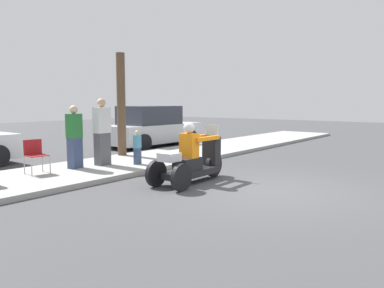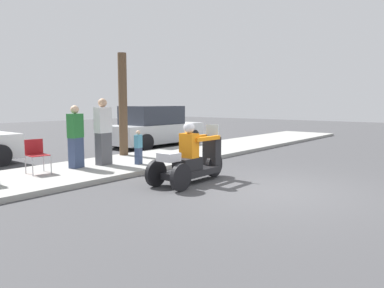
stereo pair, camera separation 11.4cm
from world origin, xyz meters
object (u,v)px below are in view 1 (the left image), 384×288
Objects in this scene: spectator_far_back at (102,133)px; spectator_near_curb at (137,148)px; tree_trunk at (121,105)px; parked_car_lot_far at (152,127)px; spectator_mid_group at (75,138)px; folding_chair_curbside at (35,153)px; motorcycle_trike at (192,161)px.

spectator_near_curb is (0.67, -0.68, -0.42)m from spectator_far_back.
parked_car_lot_far is at bearing 28.19° from tree_trunk.
tree_trunk is (2.39, 0.89, 0.85)m from spectator_mid_group.
spectator_near_curb reaches higher than folding_chair_curbside.
spectator_mid_group is 1.09m from folding_chair_curbside.
motorcycle_trike is 0.69× the size of tree_trunk.
folding_chair_curbside is (-2.48, 0.94, 0.05)m from spectator_near_curb.
tree_trunk is at bearing -151.81° from parked_car_lot_far.
spectator_far_back is (-0.16, 3.01, 0.50)m from motorcycle_trike.
spectator_mid_group is 6.14m from parked_car_lot_far.
spectator_near_curb is (0.51, 2.33, 0.08)m from motorcycle_trike.
tree_trunk is (1.62, 1.05, 0.76)m from spectator_far_back.
parked_car_lot_far reaches higher than folding_chair_curbside.
spectator_far_back is at bearing -8.28° from folding_chair_curbside.
motorcycle_trike is 3.06m from spectator_far_back.
tree_trunk is at bearing 70.19° from motorcycle_trike.
tree_trunk reaches higher than spectator_mid_group.
folding_chair_curbside is (-1.81, 0.26, -0.37)m from spectator_far_back.
spectator_mid_group is 0.79m from spectator_far_back.
motorcycle_trike reaches higher than folding_chair_curbside.
parked_car_lot_far is at bearing 51.14° from motorcycle_trike.
motorcycle_trike is at bearing -109.81° from tree_trunk.
parked_car_lot_far is (4.80, 2.75, -0.22)m from spectator_far_back.
spectator_far_back is 1.04m from spectator_near_curb.
spectator_far_back reaches higher than folding_chair_curbside.
folding_chair_curbside is at bearing 159.21° from spectator_near_curb.
tree_trunk is at bearing 20.36° from spectator_mid_group.
motorcycle_trike is 3.83m from folding_chair_curbside.
spectator_far_back is at bearing 93.05° from motorcycle_trike.
motorcycle_trike is 2.39m from spectator_near_curb.
tree_trunk is at bearing 32.83° from spectator_far_back.
spectator_mid_group is 1.69m from spectator_near_curb.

